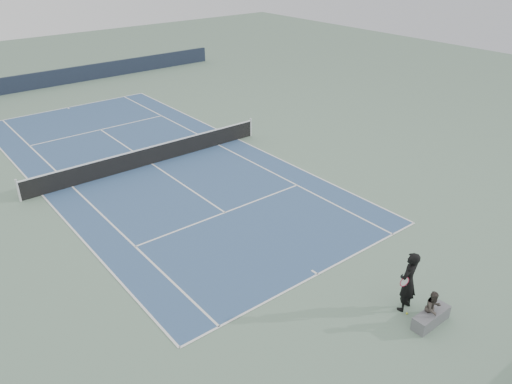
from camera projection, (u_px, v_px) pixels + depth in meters
ground at (152, 164)px, 25.35m from camera, size 80.00×80.00×0.00m
court_surface at (152, 164)px, 25.35m from camera, size 10.97×23.77×0.01m
tennis_net at (151, 155)px, 25.12m from camera, size 12.90×0.10×1.07m
windscreen_far at (37, 81)px, 37.48m from camera, size 30.00×0.25×1.20m
tennis_player at (408, 282)px, 15.11m from camera, size 0.87×0.66×2.05m
tennis_ball at (407, 313)px, 15.31m from camera, size 0.07×0.07×0.07m
spectator_bench at (432, 313)px, 14.77m from camera, size 1.43×0.71×1.17m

